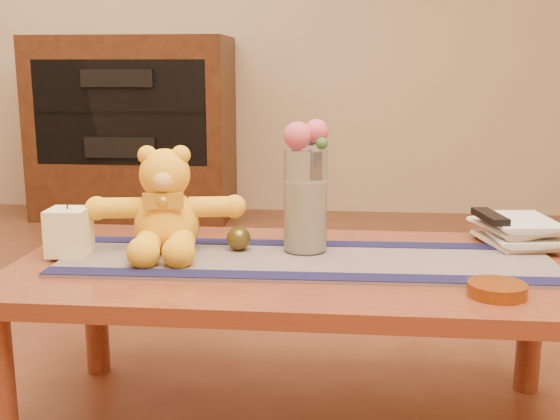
# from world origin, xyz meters

# --- Properties ---
(coffee_table_top) EXTENTS (1.40, 0.70, 0.04)m
(coffee_table_top) POSITION_xyz_m (0.00, 0.00, 0.43)
(coffee_table_top) COLOR #602816
(coffee_table_top) RESTS_ON floor
(table_leg_fl) EXTENTS (0.07, 0.07, 0.41)m
(table_leg_fl) POSITION_xyz_m (-0.64, -0.29, 0.21)
(table_leg_fl) COLOR #602816
(table_leg_fl) RESTS_ON floor
(table_leg_bl) EXTENTS (0.07, 0.07, 0.41)m
(table_leg_bl) POSITION_xyz_m (-0.64, 0.29, 0.21)
(table_leg_bl) COLOR #602816
(table_leg_bl) RESTS_ON floor
(table_leg_br) EXTENTS (0.07, 0.07, 0.41)m
(table_leg_br) POSITION_xyz_m (0.64, 0.29, 0.21)
(table_leg_br) COLOR #602816
(table_leg_br) RESTS_ON floor
(persian_runner) EXTENTS (1.21, 0.38, 0.01)m
(persian_runner) POSITION_xyz_m (0.01, 0.01, 0.45)
(persian_runner) COLOR #181F44
(persian_runner) RESTS_ON coffee_table_top
(runner_border_near) EXTENTS (1.20, 0.09, 0.00)m
(runner_border_near) POSITION_xyz_m (0.02, -0.14, 0.46)
(runner_border_near) COLOR #131238
(runner_border_near) RESTS_ON persian_runner
(runner_border_far) EXTENTS (1.20, 0.09, 0.00)m
(runner_border_far) POSITION_xyz_m (0.01, 0.15, 0.46)
(runner_border_far) COLOR #131238
(runner_border_far) RESTS_ON persian_runner
(teddy_bear) EXTENTS (0.42, 0.36, 0.25)m
(teddy_bear) POSITION_xyz_m (-0.35, 0.05, 0.58)
(teddy_bear) COLOR yellow
(teddy_bear) RESTS_ON persian_runner
(pillar_candle) EXTENTS (0.10, 0.10, 0.12)m
(pillar_candle) POSITION_xyz_m (-0.58, -0.01, 0.52)
(pillar_candle) COLOR #FFF6BB
(pillar_candle) RESTS_ON persian_runner
(candle_wick) EXTENTS (0.00, 0.00, 0.01)m
(candle_wick) POSITION_xyz_m (-0.58, -0.01, 0.58)
(candle_wick) COLOR black
(candle_wick) RESTS_ON pillar_candle
(glass_vase) EXTENTS (0.11, 0.11, 0.26)m
(glass_vase) POSITION_xyz_m (0.01, 0.08, 0.59)
(glass_vase) COLOR silver
(glass_vase) RESTS_ON persian_runner
(potpourri_fill) EXTENTS (0.09, 0.09, 0.18)m
(potpourri_fill) POSITION_xyz_m (0.01, 0.08, 0.55)
(potpourri_fill) COLOR beige
(potpourri_fill) RESTS_ON glass_vase
(rose_left) EXTENTS (0.07, 0.07, 0.07)m
(rose_left) POSITION_xyz_m (-0.01, 0.07, 0.75)
(rose_left) COLOR #E14F69
(rose_left) RESTS_ON glass_vase
(rose_right) EXTENTS (0.06, 0.06, 0.06)m
(rose_right) POSITION_xyz_m (0.03, 0.09, 0.76)
(rose_right) COLOR #E14F69
(rose_right) RESTS_ON glass_vase
(blue_flower_back) EXTENTS (0.04, 0.04, 0.04)m
(blue_flower_back) POSITION_xyz_m (0.02, 0.12, 0.75)
(blue_flower_back) COLOR #465699
(blue_flower_back) RESTS_ON glass_vase
(blue_flower_side) EXTENTS (0.04, 0.04, 0.04)m
(blue_flower_side) POSITION_xyz_m (-0.02, 0.10, 0.74)
(blue_flower_side) COLOR #465699
(blue_flower_side) RESTS_ON glass_vase
(leaf_sprig) EXTENTS (0.03, 0.03, 0.03)m
(leaf_sprig) POSITION_xyz_m (0.05, 0.06, 0.74)
(leaf_sprig) COLOR #33662D
(leaf_sprig) RESTS_ON glass_vase
(bronze_ball) EXTENTS (0.07, 0.07, 0.06)m
(bronze_ball) POSITION_xyz_m (-0.16, 0.07, 0.49)
(bronze_ball) COLOR #4A4118
(bronze_ball) RESTS_ON persian_runner
(book_bottom) EXTENTS (0.21, 0.26, 0.02)m
(book_bottom) POSITION_xyz_m (0.48, 0.19, 0.46)
(book_bottom) COLOR beige
(book_bottom) RESTS_ON coffee_table_top
(book_lower) EXTENTS (0.18, 0.24, 0.02)m
(book_lower) POSITION_xyz_m (0.49, 0.19, 0.48)
(book_lower) COLOR beige
(book_lower) RESTS_ON book_bottom
(book_upper) EXTENTS (0.22, 0.26, 0.02)m
(book_upper) POSITION_xyz_m (0.48, 0.20, 0.50)
(book_upper) COLOR beige
(book_upper) RESTS_ON book_lower
(book_top) EXTENTS (0.19, 0.24, 0.02)m
(book_top) POSITION_xyz_m (0.49, 0.19, 0.52)
(book_top) COLOR beige
(book_top) RESTS_ON book_upper
(tv_remote) EXTENTS (0.07, 0.17, 0.02)m
(tv_remote) POSITION_xyz_m (0.49, 0.18, 0.54)
(tv_remote) COLOR black
(tv_remote) RESTS_ON book_top
(amber_dish) EXTENTS (0.16, 0.16, 0.03)m
(amber_dish) POSITION_xyz_m (0.42, -0.21, 0.46)
(amber_dish) COLOR #BF5914
(amber_dish) RESTS_ON coffee_table_top
(media_cabinet) EXTENTS (1.20, 0.50, 1.10)m
(media_cabinet) POSITION_xyz_m (-1.20, 2.48, 0.55)
(media_cabinet) COLOR black
(media_cabinet) RESTS_ON floor
(cabinet_cavity) EXTENTS (1.02, 0.03, 0.61)m
(cabinet_cavity) POSITION_xyz_m (-1.20, 2.25, 0.66)
(cabinet_cavity) COLOR black
(cabinet_cavity) RESTS_ON media_cabinet
(cabinet_shelf) EXTENTS (1.02, 0.20, 0.02)m
(cabinet_shelf) POSITION_xyz_m (-1.20, 2.33, 0.66)
(cabinet_shelf) COLOR black
(cabinet_shelf) RESTS_ON media_cabinet
(stereo_upper) EXTENTS (0.42, 0.28, 0.10)m
(stereo_upper) POSITION_xyz_m (-1.20, 2.35, 0.86)
(stereo_upper) COLOR black
(stereo_upper) RESTS_ON media_cabinet
(stereo_lower) EXTENTS (0.42, 0.28, 0.12)m
(stereo_lower) POSITION_xyz_m (-1.20, 2.35, 0.46)
(stereo_lower) COLOR black
(stereo_lower) RESTS_ON media_cabinet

